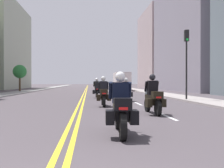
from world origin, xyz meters
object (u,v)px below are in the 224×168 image
at_px(motorcycle_0, 121,109).
at_px(motorcycle_3, 126,92).
at_px(traffic_light_near, 186,52).
at_px(street_tree_0, 20,72).
at_px(motorcycle_2, 103,94).
at_px(parked_truck, 121,82).
at_px(motorcycle_4, 97,90).
at_px(motorcycle_1, 153,98).

height_order(motorcycle_0, motorcycle_3, motorcycle_3).
bearing_deg(traffic_light_near, motorcycle_3, -179.49).
distance_m(motorcycle_0, traffic_light_near, 13.42).
bearing_deg(traffic_light_near, street_tree_0, 130.81).
relative_size(motorcycle_2, parked_truck, 0.33).
xyz_separation_m(motorcycle_0, motorcycle_4, (-0.11, 15.77, 0.04)).
height_order(motorcycle_1, motorcycle_2, motorcycle_1).
distance_m(street_tree_0, parked_truck, 15.04).
distance_m(motorcycle_0, motorcycle_2, 7.92).
xyz_separation_m(traffic_light_near, street_tree_0, (-16.19, 18.75, -0.69)).
xyz_separation_m(street_tree_0, parked_truck, (14.39, 4.15, -1.45)).
height_order(motorcycle_2, motorcycle_3, motorcycle_2).
xyz_separation_m(motorcycle_0, traffic_light_near, (6.08, 11.64, 2.78)).
bearing_deg(parked_truck, motorcycle_4, -103.14).
relative_size(motorcycle_0, parked_truck, 0.33).
height_order(motorcycle_3, traffic_light_near, traffic_light_near).
height_order(motorcycle_1, traffic_light_near, traffic_light_near).
bearing_deg(motorcycle_4, motorcycle_0, -91.12).
bearing_deg(motorcycle_0, motorcycle_3, 83.39).
height_order(motorcycle_3, motorcycle_4, motorcycle_4).
bearing_deg(motorcycle_3, traffic_light_near, 1.74).
bearing_deg(motorcycle_3, motorcycle_1, -88.38).
relative_size(motorcycle_1, parked_truck, 0.34).
xyz_separation_m(motorcycle_1, motorcycle_4, (-1.95, 11.60, 0.03)).
xyz_separation_m(motorcycle_1, motorcycle_3, (-0.05, 7.44, -0.01)).
xyz_separation_m(motorcycle_3, traffic_light_near, (4.28, 0.04, 2.77)).
bearing_deg(motorcycle_1, motorcycle_3, 88.38).
distance_m(motorcycle_1, traffic_light_near, 9.02).
height_order(motorcycle_0, motorcycle_1, motorcycle_1).
bearing_deg(motorcycle_4, motorcycle_2, -90.66).
bearing_deg(motorcycle_3, motorcycle_2, -114.58).
bearing_deg(traffic_light_near, motorcycle_0, -117.56).
relative_size(motorcycle_3, street_tree_0, 0.57).
xyz_separation_m(motorcycle_2, motorcycle_4, (-0.12, 7.85, 0.03)).
relative_size(motorcycle_0, traffic_light_near, 0.43).
relative_size(motorcycle_3, parked_truck, 0.32).
relative_size(motorcycle_3, motorcycle_4, 0.98).
relative_size(motorcycle_0, motorcycle_1, 0.97).
distance_m(motorcycle_1, parked_truck, 30.47).
relative_size(motorcycle_0, motorcycle_4, 1.01).
xyz_separation_m(motorcycle_3, street_tree_0, (-11.90, 18.78, 2.08)).
distance_m(motorcycle_2, traffic_light_near, 7.64).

